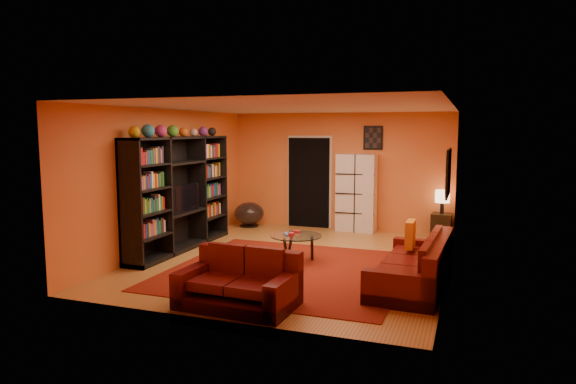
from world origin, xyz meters
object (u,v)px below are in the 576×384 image
(tv, at_px, (181,198))
(side_table, at_px, (441,225))
(bowl_chair, at_px, (249,214))
(loveseat, at_px, (241,283))
(coffee_table, at_px, (296,238))
(sofa, at_px, (418,267))
(storage_cabinet, at_px, (356,193))
(table_lamp, at_px, (442,197))
(entertainment_unit, at_px, (180,194))

(tv, height_order, side_table, tv)
(bowl_chair, bearing_deg, loveseat, -67.02)
(loveseat, relative_size, coffee_table, 1.70)
(sofa, height_order, storage_cabinet, storage_cabinet)
(bowl_chair, height_order, side_table, bowl_chair)
(loveseat, height_order, table_lamp, table_lamp)
(sofa, height_order, bowl_chair, sofa)
(coffee_table, relative_size, storage_cabinet, 0.52)
(tv, bearing_deg, bowl_chair, -5.06)
(entertainment_unit, relative_size, loveseat, 2.01)
(loveseat, bearing_deg, bowl_chair, 25.72)
(sofa, bearing_deg, entertainment_unit, 172.06)
(storage_cabinet, height_order, table_lamp, storage_cabinet)
(entertainment_unit, xyz_separation_m, sofa, (4.41, -0.84, -0.77))
(coffee_table, bearing_deg, loveseat, -88.84)
(sofa, distance_m, table_lamp, 3.64)
(bowl_chair, distance_m, table_lamp, 4.29)
(loveseat, xyz_separation_m, side_table, (2.16, 5.17, -0.04))
(tv, height_order, storage_cabinet, storage_cabinet)
(entertainment_unit, xyz_separation_m, tv, (0.05, -0.04, -0.07))
(side_table, bearing_deg, entertainment_unit, -148.71)
(side_table, bearing_deg, sofa, -91.77)
(entertainment_unit, distance_m, sofa, 4.56)
(coffee_table, xyz_separation_m, side_table, (2.21, 2.85, -0.15))
(tv, bearing_deg, entertainment_unit, 49.72)
(tv, bearing_deg, loveseat, -135.80)
(tv, xyz_separation_m, sofa, (4.36, -0.80, -0.69))
(storage_cabinet, distance_m, bowl_chair, 2.52)
(loveseat, bearing_deg, sofa, -49.69)
(coffee_table, distance_m, side_table, 3.61)
(sofa, height_order, side_table, sofa)
(tv, relative_size, sofa, 0.39)
(table_lamp, bearing_deg, tv, -148.04)
(tv, relative_size, table_lamp, 1.83)
(storage_cabinet, distance_m, side_table, 1.91)
(entertainment_unit, relative_size, bowl_chair, 4.37)
(coffee_table, xyz_separation_m, storage_cabinet, (0.40, 2.90, 0.45))
(coffee_table, height_order, side_table, side_table)
(loveseat, distance_m, bowl_chair, 5.34)
(coffee_table, xyz_separation_m, bowl_chair, (-2.04, 2.60, -0.10))
(entertainment_unit, relative_size, table_lamp, 6.16)
(entertainment_unit, xyz_separation_m, loveseat, (2.36, -2.42, -0.76))
(entertainment_unit, height_order, tv, entertainment_unit)
(tv, xyz_separation_m, coffee_table, (2.26, -0.06, -0.58))
(storage_cabinet, xyz_separation_m, table_lamp, (1.81, -0.05, -0.00))
(coffee_table, relative_size, table_lamp, 1.80)
(bowl_chair, bearing_deg, coffee_table, -51.88)
(tv, distance_m, bowl_chair, 2.64)
(tv, height_order, loveseat, tv)
(loveseat, xyz_separation_m, storage_cabinet, (0.35, 5.22, 0.56))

